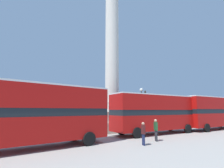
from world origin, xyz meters
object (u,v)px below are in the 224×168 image
equestrian_statue (146,115)px  street_lamp (142,105)px  monument_column (112,79)px  pedestrian_near_lamp (156,128)px  bus_b (29,112)px  pedestrian_by_plinth (143,132)px  bus_c (155,112)px  bus_a (213,111)px

equestrian_statue → street_lamp: bearing=-165.2°
monument_column → pedestrian_near_lamp: 10.70m
bus_b → equestrian_statue: bearing=20.9°
street_lamp → pedestrian_by_plinth: street_lamp is taller
bus_c → street_lamp: bearing=69.3°
bus_a → pedestrian_by_plinth: 16.05m
bus_a → pedestrian_near_lamp: size_ratio=5.97×
monument_column → bus_b: (-10.87, -6.75, -4.41)m
bus_c → pedestrian_near_lamp: (-3.37, -3.22, -1.33)m
pedestrian_near_lamp → street_lamp: bearing=171.2°
monument_column → street_lamp: size_ratio=4.12×
street_lamp → pedestrian_by_plinth: bearing=-131.5°
monument_column → bus_a: bearing=-28.2°
pedestrian_near_lamp → bus_b: bearing=-76.8°
bus_a → equestrian_statue: bearing=111.3°
bus_a → street_lamp: street_lamp is taller
bus_c → bus_a: bearing=-3.6°
bus_a → bus_c: bearing=176.1°
bus_b → pedestrian_near_lamp: bearing=-18.1°
bus_a → equestrian_statue: 10.30m
bus_c → pedestrian_near_lamp: bearing=-134.6°
pedestrian_by_plinth → street_lamp: bearing=159.3°
bus_a → bus_c: bus_a is taller
street_lamp → monument_column: bearing=158.3°
monument_column → pedestrian_by_plinth: size_ratio=13.74×
bus_c → equestrian_statue: bearing=54.2°
monument_column → bus_c: (2.16, -5.69, -4.47)m
pedestrian_near_lamp → pedestrian_by_plinth: pedestrian_near_lamp is taller
bus_c → pedestrian_near_lamp: bus_c is taller
bus_b → equestrian_statue: (19.73, 9.77, -0.70)m
monument_column → street_lamp: (3.88, -1.54, -3.53)m
monument_column → equestrian_statue: bearing=18.8°
bus_c → equestrian_statue: equestrian_statue is taller
bus_a → bus_b: size_ratio=0.95×
pedestrian_near_lamp → monument_column: bearing=-161.9°
bus_c → equestrian_statue: 11.01m
bus_c → equestrian_statue: (6.70, 8.71, -0.64)m
equestrian_statue → bus_b: bearing=178.6°
equestrian_statue → monument_column: bearing=171.1°
bus_a → pedestrian_near_lamp: (-13.57, -2.27, -1.37)m
bus_a → pedestrian_near_lamp: bearing=-169.1°
equestrian_statue → pedestrian_near_lamp: equestrian_statue is taller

